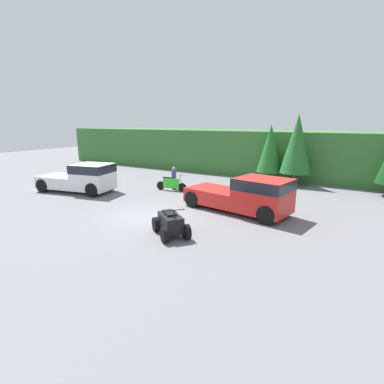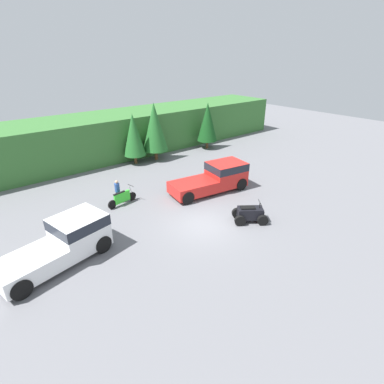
% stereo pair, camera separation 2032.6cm
% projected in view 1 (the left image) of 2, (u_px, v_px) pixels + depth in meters
% --- Properties ---
extents(ground_plane, '(80.00, 80.00, 0.00)m').
position_uv_depth(ground_plane, '(148.00, 217.00, 15.29)').
color(ground_plane, slate).
extents(hillside_backdrop, '(44.00, 6.00, 3.93)m').
position_uv_depth(hillside_backdrop, '(258.00, 152.00, 28.08)').
color(hillside_backdrop, '#387033').
rests_on(hillside_backdrop, ground_plane).
extents(tree_left, '(2.00, 2.00, 4.54)m').
position_uv_depth(tree_left, '(270.00, 149.00, 23.54)').
color(tree_left, brown).
rests_on(tree_left, ground_plane).
extents(tree_mid_left, '(2.33, 2.33, 5.30)m').
position_uv_depth(tree_mid_left, '(297.00, 144.00, 22.16)').
color(tree_mid_left, brown).
rests_on(tree_mid_left, ground_plane).
extents(pickup_truck_red, '(6.02, 3.00, 1.98)m').
position_uv_depth(pickup_truck_red, '(247.00, 194.00, 15.64)').
color(pickup_truck_red, red).
rests_on(pickup_truck_red, ground_plane).
extents(pickup_truck_second, '(5.60, 3.22, 1.98)m').
position_uv_depth(pickup_truck_second, '(83.00, 177.00, 20.39)').
color(pickup_truck_second, white).
rests_on(pickup_truck_second, ground_plane).
extents(dirt_bike, '(2.24, 0.68, 1.15)m').
position_uv_depth(dirt_bike, '(171.00, 184.00, 20.97)').
color(dirt_bike, black).
rests_on(dirt_bike, ground_plane).
extents(quad_atv, '(2.30, 2.13, 1.28)m').
position_uv_depth(quad_atv, '(171.00, 224.00, 12.74)').
color(quad_atv, black).
rests_on(quad_atv, ground_plane).
extents(rider_person, '(0.37, 0.37, 1.63)m').
position_uv_depth(rider_person, '(174.00, 177.00, 21.28)').
color(rider_person, black).
rests_on(rider_person, ground_plane).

